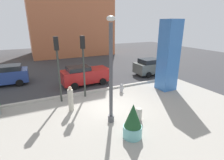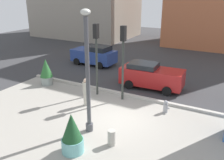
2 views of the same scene
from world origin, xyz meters
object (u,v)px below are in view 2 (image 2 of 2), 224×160
potted_plant_curbside (46,71)px  fire_hydrant (166,107)px  potted_plant_near_left (72,134)px  pedestrian_by_curb (86,91)px  car_passing_lane (94,55)px  concrete_bollard (112,138)px  traffic_light_corner (96,48)px  lamp_post (88,76)px  traffic_light_far_side (123,51)px  car_curb_east (151,76)px

potted_plant_curbside → fire_hydrant: (9.04, -0.14, -0.64)m
potted_plant_near_left → pedestrian_by_curb: size_ratio=1.07×
potted_plant_curbside → pedestrian_by_curb: 4.80m
potted_plant_curbside → car_passing_lane: 6.13m
car_passing_lane → potted_plant_curbside: bearing=-92.0°
concrete_bollard → car_passing_lane: (-7.68, 10.52, 0.53)m
potted_plant_curbside → traffic_light_corner: bearing=3.2°
lamp_post → concrete_bollard: lamp_post is taller
lamp_post → potted_plant_curbside: bearing=148.7°
concrete_bollard → traffic_light_corner: 6.52m
lamp_post → traffic_light_corner: bearing=117.3°
lamp_post → car_passing_lane: 11.86m
fire_hydrant → traffic_light_far_side: 4.09m
car_curb_east → car_passing_lane: 7.35m
potted_plant_near_left → traffic_light_far_side: traffic_light_far_side is taller
fire_hydrant → car_curb_east: bearing=123.3°
traffic_light_corner → concrete_bollard: bearing=-51.6°
lamp_post → traffic_light_corner: 4.60m
lamp_post → potted_plant_curbside: lamp_post is taller
pedestrian_by_curb → fire_hydrant: bearing=17.2°
lamp_post → potted_plant_near_left: 2.69m
lamp_post → traffic_light_corner: lamp_post is taller
concrete_bollard → traffic_light_far_side: traffic_light_far_side is taller
lamp_post → car_passing_lane: size_ratio=1.41×
fire_hydrant → car_passing_lane: bearing=144.6°
traffic_light_corner → traffic_light_far_side: bearing=2.8°
potted_plant_near_left → fire_hydrant: size_ratio=2.44×
traffic_light_corner → car_passing_lane: bearing=124.2°
potted_plant_curbside → pedestrian_by_curb: (4.55, -1.53, -0.05)m
concrete_bollard → car_passing_lane: 13.03m
concrete_bollard → potted_plant_near_left: bearing=-134.5°
concrete_bollard → fire_hydrant: bearing=75.0°
potted_plant_near_left → car_curb_east: 8.73m
traffic_light_corner → potted_plant_curbside: bearing=-176.8°
potted_plant_near_left → fire_hydrant: bearing=66.7°
potted_plant_near_left → fire_hydrant: (2.36, 5.49, -0.50)m
lamp_post → traffic_light_corner: (-2.11, 4.08, 0.28)m
lamp_post → potted_plant_curbside: 7.64m
lamp_post → car_curb_east: bearing=85.2°
fire_hydrant → traffic_light_far_side: size_ratio=0.16×
fire_hydrant → potted_plant_curbside: bearing=179.1°
pedestrian_by_curb → traffic_light_far_side: bearing=50.8°
potted_plant_curbside → pedestrian_by_curb: bearing=-18.7°
lamp_post → potted_plant_curbside: size_ratio=3.03×
fire_hydrant → traffic_light_corner: size_ratio=0.16×
traffic_light_far_side → car_passing_lane: size_ratio=1.12×
potted_plant_curbside → traffic_light_far_side: bearing=3.1°
car_curb_east → pedestrian_by_curb: size_ratio=2.58×
potted_plant_curbside → car_curb_east: size_ratio=0.44×
lamp_post → potted_plant_near_left: (0.34, -1.79, -1.98)m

